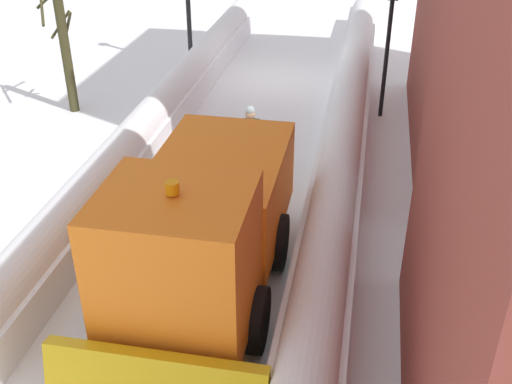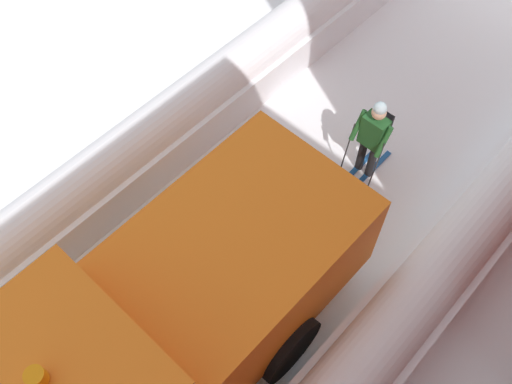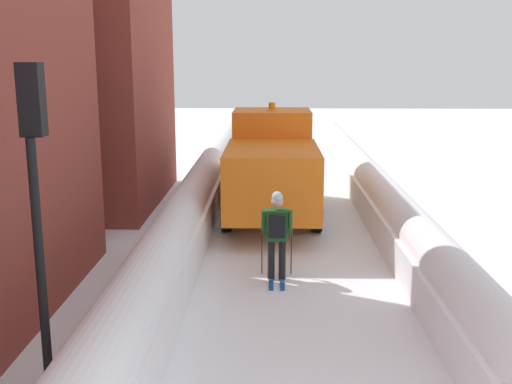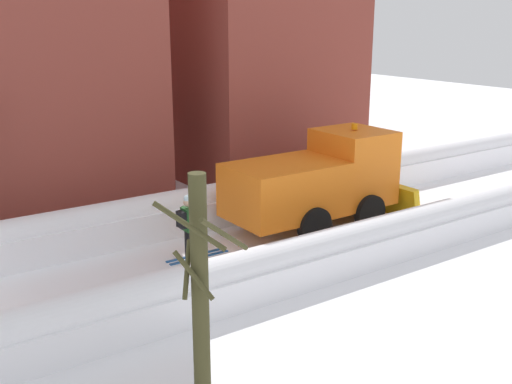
{
  "view_description": "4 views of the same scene",
  "coord_description": "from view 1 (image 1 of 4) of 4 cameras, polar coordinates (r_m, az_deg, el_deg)",
  "views": [
    {
      "loc": [
        -3.01,
        19.92,
        7.24
      ],
      "look_at": [
        -0.99,
        9.26,
        0.97
      ],
      "focal_mm": 43.52,
      "sensor_mm": 36.0,
      "label": 1
    },
    {
      "loc": [
        -3.0,
        12.49,
        8.5
      ],
      "look_at": [
        0.13,
        9.11,
        1.33
      ],
      "focal_mm": 40.15,
      "sensor_mm": 36.0,
      "label": 2
    },
    {
      "loc": [
        -0.54,
        -4.87,
        4.35
      ],
      "look_at": [
        -0.9,
        10.75,
        0.94
      ],
      "focal_mm": 43.0,
      "sensor_mm": 36.0,
      "label": 3
    },
    {
      "loc": [
        13.47,
        -0.57,
        6.39
      ],
      "look_at": [
        -0.6,
        9.16,
        1.46
      ],
      "focal_mm": 43.26,
      "sensor_mm": 36.0,
      "label": 4
    }
  ],
  "objects": [
    {
      "name": "ground_plane",
      "position": [
        12.65,
        -5.06,
        -5.03
      ],
      "size": [
        80.0,
        80.0,
        0.0
      ],
      "primitive_type": "plane",
      "color": "white"
    },
    {
      "name": "snowbank_left",
      "position": [
        11.94,
        6.7,
        -3.88
      ],
      "size": [
        1.1,
        36.0,
        1.31
      ],
      "color": "white",
      "rests_on": "ground"
    },
    {
      "name": "snowbank_right",
      "position": [
        13.19,
        -15.91,
        -1.67
      ],
      "size": [
        1.1,
        36.0,
        1.21
      ],
      "color": "white",
      "rests_on": "ground"
    },
    {
      "name": "plow_truck",
      "position": [
        10.54,
        -4.91,
        -3.24
      ],
      "size": [
        3.2,
        5.98,
        3.12
      ],
      "color": "orange",
      "rests_on": "ground"
    },
    {
      "name": "skier",
      "position": [
        14.75,
        -0.51,
        5.01
      ],
      "size": [
        0.62,
        1.8,
        1.81
      ],
      "color": "black",
      "rests_on": "ground"
    },
    {
      "name": "traffic_light_pole",
      "position": [
        17.85,
        12.31,
        15.72
      ],
      "size": [
        0.28,
        0.42,
        4.3
      ],
      "color": "black",
      "rests_on": "ground"
    },
    {
      "name": "bare_tree_near",
      "position": [
        19.01,
        -17.26,
        13.15
      ],
      "size": [
        1.06,
        1.55,
        4.11
      ],
      "color": "#3E3B20",
      "rests_on": "ground"
    }
  ]
}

